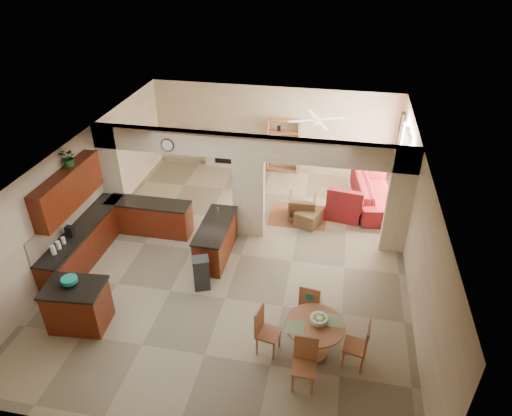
% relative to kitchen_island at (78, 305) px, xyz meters
% --- Properties ---
extents(floor, '(10.00, 10.00, 0.00)m').
position_rel_kitchen_island_xyz_m(floor, '(2.71, 2.89, -0.50)').
color(floor, gray).
rests_on(floor, ground).
extents(ceiling, '(10.00, 10.00, 0.00)m').
position_rel_kitchen_island_xyz_m(ceiling, '(2.71, 2.89, 2.30)').
color(ceiling, white).
rests_on(ceiling, wall_back).
extents(wall_back, '(8.00, 0.00, 8.00)m').
position_rel_kitchen_island_xyz_m(wall_back, '(2.71, 7.89, 0.90)').
color(wall_back, beige).
rests_on(wall_back, floor).
extents(wall_front, '(8.00, 0.00, 8.00)m').
position_rel_kitchen_island_xyz_m(wall_front, '(2.71, -2.11, 0.90)').
color(wall_front, beige).
rests_on(wall_front, floor).
extents(wall_left, '(0.00, 10.00, 10.00)m').
position_rel_kitchen_island_xyz_m(wall_left, '(-1.29, 2.89, 0.90)').
color(wall_left, beige).
rests_on(wall_left, floor).
extents(wall_right, '(0.00, 10.00, 10.00)m').
position_rel_kitchen_island_xyz_m(wall_right, '(6.71, 2.89, 0.90)').
color(wall_right, beige).
rests_on(wall_right, floor).
extents(partition_left_pier, '(0.60, 0.25, 2.80)m').
position_rel_kitchen_island_xyz_m(partition_left_pier, '(-0.99, 3.89, 0.90)').
color(partition_left_pier, beige).
rests_on(partition_left_pier, floor).
extents(partition_center_pier, '(0.80, 0.25, 2.20)m').
position_rel_kitchen_island_xyz_m(partition_center_pier, '(2.71, 3.89, 0.60)').
color(partition_center_pier, beige).
rests_on(partition_center_pier, floor).
extents(partition_right_pier, '(0.60, 0.25, 2.80)m').
position_rel_kitchen_island_xyz_m(partition_right_pier, '(6.41, 3.89, 0.90)').
color(partition_right_pier, beige).
rests_on(partition_right_pier, floor).
extents(partition_header, '(8.00, 0.25, 0.60)m').
position_rel_kitchen_island_xyz_m(partition_header, '(2.71, 3.89, 2.00)').
color(partition_header, beige).
rests_on(partition_header, partition_center_pier).
extents(kitchen_counter, '(2.52, 3.29, 1.48)m').
position_rel_kitchen_island_xyz_m(kitchen_counter, '(-0.55, 2.64, -0.04)').
color(kitchen_counter, '#480A08').
rests_on(kitchen_counter, floor).
extents(upper_cabinets, '(0.35, 2.40, 0.90)m').
position_rel_kitchen_island_xyz_m(upper_cabinets, '(-1.11, 2.09, 1.42)').
color(upper_cabinets, '#480A08').
rests_on(upper_cabinets, wall_left).
extents(peninsula, '(0.70, 1.85, 0.91)m').
position_rel_kitchen_island_xyz_m(peninsula, '(2.11, 2.78, -0.05)').
color(peninsula, '#480A08').
rests_on(peninsula, floor).
extents(wall_clock, '(0.34, 0.03, 0.34)m').
position_rel_kitchen_island_xyz_m(wall_clock, '(0.71, 3.74, 1.95)').
color(wall_clock, '#4F301A').
rests_on(wall_clock, partition_header).
extents(rug, '(1.60, 1.30, 0.01)m').
position_rel_kitchen_island_xyz_m(rug, '(3.91, 4.99, -0.50)').
color(rug, brown).
rests_on(rug, floor).
extents(fireplace, '(1.60, 0.35, 1.20)m').
position_rel_kitchen_island_xyz_m(fireplace, '(1.11, 7.73, 0.11)').
color(fireplace, beige).
rests_on(fireplace, floor).
extents(shelving_unit, '(1.00, 0.32, 1.80)m').
position_rel_kitchen_island_xyz_m(shelving_unit, '(3.06, 7.71, 0.40)').
color(shelving_unit, '#9F5D37').
rests_on(shelving_unit, floor).
extents(window_a, '(0.02, 0.90, 1.90)m').
position_rel_kitchen_island_xyz_m(window_a, '(6.68, 5.19, 0.70)').
color(window_a, white).
rests_on(window_a, wall_right).
extents(window_b, '(0.02, 0.90, 1.90)m').
position_rel_kitchen_island_xyz_m(window_b, '(6.68, 6.89, 0.70)').
color(window_b, white).
rests_on(window_b, wall_right).
extents(glazed_door, '(0.02, 0.70, 2.10)m').
position_rel_kitchen_island_xyz_m(glazed_door, '(6.68, 6.04, 0.55)').
color(glazed_door, white).
rests_on(glazed_door, wall_right).
extents(drape_a_left, '(0.10, 0.28, 2.30)m').
position_rel_kitchen_island_xyz_m(drape_a_left, '(6.64, 4.59, 0.70)').
color(drape_a_left, '#431E1B').
rests_on(drape_a_left, wall_right).
extents(drape_a_right, '(0.10, 0.28, 2.30)m').
position_rel_kitchen_island_xyz_m(drape_a_right, '(6.64, 5.79, 0.70)').
color(drape_a_right, '#431E1B').
rests_on(drape_a_right, wall_right).
extents(drape_b_left, '(0.10, 0.28, 2.30)m').
position_rel_kitchen_island_xyz_m(drape_b_left, '(6.64, 6.29, 0.70)').
color(drape_b_left, '#431E1B').
rests_on(drape_b_left, wall_right).
extents(drape_b_right, '(0.10, 0.28, 2.30)m').
position_rel_kitchen_island_xyz_m(drape_b_right, '(6.64, 7.49, 0.70)').
color(drape_b_right, '#431E1B').
rests_on(drape_b_right, wall_right).
extents(ceiling_fan, '(1.00, 1.00, 0.10)m').
position_rel_kitchen_island_xyz_m(ceiling_fan, '(4.21, 5.89, 2.06)').
color(ceiling_fan, white).
rests_on(ceiling_fan, ceiling).
extents(kitchen_island, '(1.23, 0.92, 1.00)m').
position_rel_kitchen_island_xyz_m(kitchen_island, '(0.00, 0.00, 0.00)').
color(kitchen_island, '#480A08').
rests_on(kitchen_island, floor).
extents(teal_bowl, '(0.32, 0.32, 0.15)m').
position_rel_kitchen_island_xyz_m(teal_bowl, '(-0.08, 0.06, 0.57)').
color(teal_bowl, '#148F7A').
rests_on(teal_bowl, kitchen_island).
extents(trash_can, '(0.44, 0.41, 0.75)m').
position_rel_kitchen_island_xyz_m(trash_can, '(2.11, 1.56, -0.13)').
color(trash_can, '#292A2C').
rests_on(trash_can, floor).
extents(dining_table, '(1.12, 1.12, 0.76)m').
position_rel_kitchen_island_xyz_m(dining_table, '(4.74, 0.15, 0.00)').
color(dining_table, '#9F5D37').
rests_on(dining_table, floor).
extents(fruit_bowl, '(0.33, 0.33, 0.18)m').
position_rel_kitchen_island_xyz_m(fruit_bowl, '(4.80, 0.18, 0.35)').
color(fruit_bowl, '#89B827').
rests_on(fruit_bowl, dining_table).
extents(sofa, '(2.79, 1.40, 0.78)m').
position_rel_kitchen_island_xyz_m(sofa, '(6.01, 6.04, -0.11)').
color(sofa, maroon).
rests_on(sofa, floor).
extents(chaise, '(1.09, 0.94, 0.39)m').
position_rel_kitchen_island_xyz_m(chaise, '(5.16, 5.22, -0.31)').
color(chaise, maroon).
rests_on(chaise, floor).
extents(armchair, '(0.77, 0.79, 0.69)m').
position_rel_kitchen_island_xyz_m(armchair, '(4.02, 4.94, -0.16)').
color(armchair, maroon).
rests_on(armchair, floor).
extents(ottoman, '(0.76, 0.76, 0.43)m').
position_rel_kitchen_island_xyz_m(ottoman, '(4.22, 4.58, -0.29)').
color(ottoman, maroon).
rests_on(ottoman, floor).
extents(plant, '(0.44, 0.39, 0.44)m').
position_rel_kitchen_island_xyz_m(plant, '(-1.11, 2.37, 2.09)').
color(plant, '#144312').
rests_on(plant, upper_cabinets).
extents(chair_north, '(0.48, 0.48, 1.02)m').
position_rel_kitchen_island_xyz_m(chair_north, '(4.59, 0.91, 0.05)').
color(chair_north, '#9F5D37').
rests_on(chair_north, floor).
extents(chair_east, '(0.48, 0.48, 1.02)m').
position_rel_kitchen_island_xyz_m(chair_east, '(5.59, 0.03, 0.05)').
color(chair_east, '#9F5D37').
rests_on(chair_east, floor).
extents(chair_south, '(0.42, 0.43, 1.02)m').
position_rel_kitchen_island_xyz_m(chair_south, '(4.63, -0.53, 0.05)').
color(chair_south, '#9F5D37').
rests_on(chair_south, floor).
extents(chair_west, '(0.49, 0.49, 1.02)m').
position_rel_kitchen_island_xyz_m(chair_west, '(3.81, 0.06, 0.05)').
color(chair_west, '#9F5D37').
rests_on(chair_west, floor).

